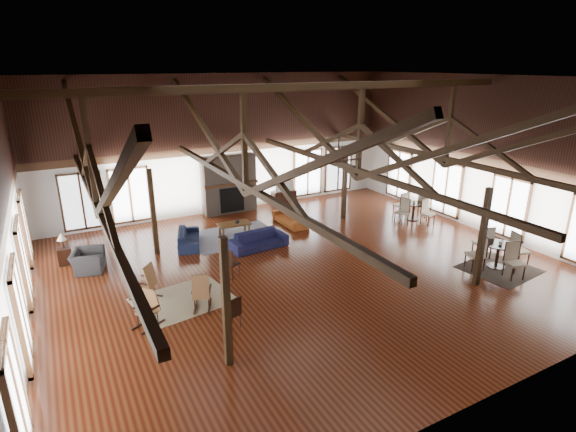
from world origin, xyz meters
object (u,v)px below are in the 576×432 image
sofa_navy_front (259,240)px  armchair (88,261)px  coffee_table (234,224)px  cafe_table_near (498,251)px  sofa_orange (290,218)px  tv_console (284,197)px  sofa_navy_left (189,238)px  cafe_table_far (414,208)px

sofa_navy_front → armchair: size_ratio=1.98×
coffee_table → cafe_table_near: size_ratio=0.58×
sofa_orange → armchair: armchair is taller
sofa_orange → tv_console: 3.05m
sofa_navy_left → sofa_orange: size_ratio=1.00×
armchair → cafe_table_far: size_ratio=0.52×
sofa_navy_left → cafe_table_far: bearing=-83.2°
cafe_table_far → sofa_orange: bearing=157.7°
sofa_orange → armchair: size_ratio=1.79×
armchair → tv_console: 9.77m
sofa_navy_front → armchair: bearing=166.3°
sofa_navy_left → coffee_table: 1.89m
sofa_orange → armchair: bearing=-85.0°
cafe_table_far → tv_console: bearing=127.7°
coffee_table → sofa_navy_left: bearing=-171.0°
sofa_navy_front → cafe_table_near: 8.10m
tv_console → cafe_table_near: bearing=-73.9°
cafe_table_near → cafe_table_far: 4.97m
coffee_table → cafe_table_far: (7.44, -1.96, 0.09)m
sofa_navy_left → sofa_orange: 4.40m
sofa_navy_front → coffee_table: bearing=95.3°
sofa_orange → cafe_table_near: (3.99, -6.90, 0.29)m
tv_console → sofa_navy_left: bearing=-151.4°
sofa_orange → cafe_table_far: 5.32m
cafe_table_far → coffee_table: bearing=165.2°
sofa_navy_front → sofa_orange: size_ratio=1.11×
cafe_table_far → armchair: bearing=174.6°
armchair → cafe_table_far: bearing=-79.3°
cafe_table_far → cafe_table_near: bearing=-100.7°
sofa_navy_left → tv_console: (5.58, 3.04, 0.01)m
sofa_navy_front → cafe_table_far: 7.17m
cafe_table_far → tv_console: (-3.73, 4.82, -0.23)m
coffee_table → armchair: size_ratio=1.23×
sofa_navy_front → cafe_table_near: cafe_table_near is taller
cafe_table_far → tv_console: cafe_table_far is taller
cafe_table_near → tv_console: (-2.81, 9.71, -0.28)m
sofa_navy_front → sofa_navy_left: (-2.16, 1.50, -0.03)m
armchair → sofa_orange: bearing=-68.1°
armchair → tv_console: (9.08, 3.61, -0.05)m
armchair → cafe_table_near: cafe_table_near is taller
sofa_orange → tv_console: size_ratio=1.62×
armchair → coffee_table: bearing=-65.9°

